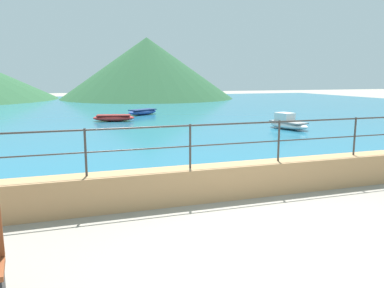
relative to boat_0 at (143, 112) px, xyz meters
The scene contains 8 objects.
ground_plane 21.04m from the boat_0, 94.27° to the right, with size 120.00×120.00×0.00m, color gray.
promenade_wall 17.85m from the boat_0, 95.04° to the right, with size 20.00×0.56×0.70m, color tan.
railing 17.88m from the boat_0, 95.04° to the right, with size 18.44×0.04×0.90m.
lake_water 5.11m from the boat_0, 107.86° to the left, with size 64.00×44.32×0.06m, color #236B89.
hill_main 20.23m from the boat_0, 76.91° to the left, with size 19.97×19.97×6.98m, color #285633.
boat_0 is the anchor object (origin of this frame).
boat_1 10.50m from the boat_0, 60.14° to the right, with size 1.43×2.45×0.76m.
boat_2 3.91m from the boat_0, 125.79° to the right, with size 2.44×1.40×0.36m.
Camera 1 is at (-3.43, -4.04, 2.53)m, focal length 35.92 mm.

